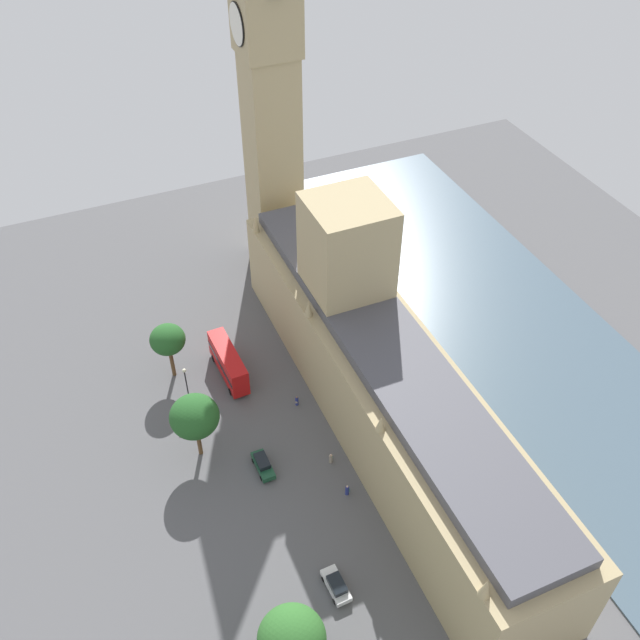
{
  "coord_description": "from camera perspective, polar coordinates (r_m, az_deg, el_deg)",
  "views": [
    {
      "loc": [
        30.22,
        53.82,
        74.97
      ],
      "look_at": [
        1.0,
        -14.4,
        8.03
      ],
      "focal_mm": 39.61,
      "sensor_mm": 36.0,
      "label": 1
    }
  ],
  "objects": [
    {
      "name": "ground_plane",
      "position": [
        97.11,
        3.94,
        -8.63
      ],
      "size": [
        139.48,
        139.48,
        0.0
      ],
      "primitive_type": "plane",
      "color": "#565659"
    },
    {
      "name": "river_thames",
      "position": [
        109.51,
        17.66,
        -3.59
      ],
      "size": [
        29.84,
        125.53,
        0.25
      ],
      "primitive_type": "cube",
      "color": "#475B6B",
      "rests_on": "ground"
    },
    {
      "name": "parliament_building",
      "position": [
        92.71,
        4.7,
        -3.99
      ],
      "size": [
        13.67,
        69.48,
        27.84
      ],
      "color": "tan",
      "rests_on": "ground"
    },
    {
      "name": "clock_tower",
      "position": [
        109.44,
        -4.14,
        18.49
      ],
      "size": [
        8.49,
        8.49,
        60.66
      ],
      "color": "tan",
      "rests_on": "ground"
    },
    {
      "name": "double_decker_bus_far_end",
      "position": [
        102.31,
        -7.41,
        -3.4
      ],
      "size": [
        2.99,
        10.59,
        4.75
      ],
      "rotation": [
        0.0,
        0.0,
        0.04
      ],
      "color": "red",
      "rests_on": "ground"
    },
    {
      "name": "car_dark_green_under_trees",
      "position": [
        92.29,
        -4.63,
        -11.55
      ],
      "size": [
        1.91,
        4.71,
        1.74
      ],
      "rotation": [
        0.0,
        0.0,
        0.02
      ],
      "color": "#19472D",
      "rests_on": "ground"
    },
    {
      "name": "car_white_trailing",
      "position": [
        83.4,
        1.32,
        -20.63
      ],
      "size": [
        2.06,
        4.53,
        1.74
      ],
      "rotation": [
        0.0,
        0.0,
        3.18
      ],
      "color": "silver",
      "rests_on": "ground"
    },
    {
      "name": "pedestrian_by_river_gate",
      "position": [
        99.01,
        -1.88,
        -6.56
      ],
      "size": [
        0.63,
        0.68,
        1.62
      ],
      "rotation": [
        0.0,
        0.0,
        5.68
      ],
      "color": "navy",
      "rests_on": "ground"
    },
    {
      "name": "pedestrian_corner",
      "position": [
        92.75,
        0.88,
        -11.13
      ],
      "size": [
        0.68,
        0.64,
        1.62
      ],
      "rotation": [
        0.0,
        0.0,
        2.21
      ],
      "color": "gray",
      "rests_on": "ground"
    },
    {
      "name": "pedestrian_kerbside",
      "position": [
        89.97,
        2.21,
        -13.58
      ],
      "size": [
        0.69,
        0.61,
        1.68
      ],
      "rotation": [
        0.0,
        0.0,
        1.2
      ],
      "color": "navy",
      "rests_on": "ground"
    },
    {
      "name": "plane_tree_leading",
      "position": [
        89.88,
        -10.1,
        -7.7
      ],
      "size": [
        6.28,
        6.28,
        10.01
      ],
      "color": "brown",
      "rests_on": "ground"
    },
    {
      "name": "plane_tree_opposite_hall",
      "position": [
        74.86,
        -2.3,
        -24.35
      ],
      "size": [
        6.78,
        6.78,
        9.32
      ],
      "color": "brown",
      "rests_on": "ground"
    },
    {
      "name": "plane_tree_midblock",
      "position": [
        100.7,
        -12.21,
        -1.57
      ],
      "size": [
        5.0,
        5.0,
        9.21
      ],
      "color": "brown",
      "rests_on": "ground"
    },
    {
      "name": "street_lamp_slot_10",
      "position": [
        98.91,
        -10.81,
        -4.63
      ],
      "size": [
        0.56,
        0.56,
        5.95
      ],
      "color": "black",
      "rests_on": "ground"
    }
  ]
}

